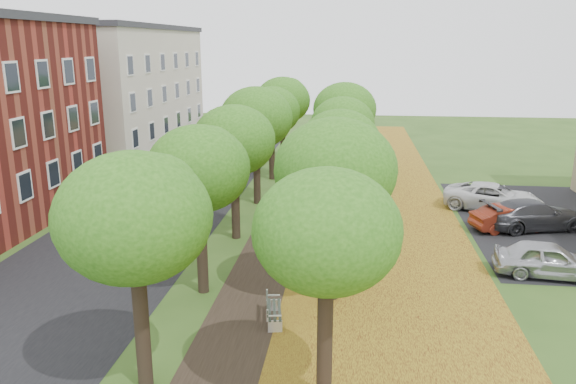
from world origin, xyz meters
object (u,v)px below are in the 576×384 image
(bench, at_px, (273,310))
(car_red, at_px, (510,218))
(car_silver, at_px, (549,259))
(car_grey, at_px, (534,215))
(car_white, at_px, (493,197))

(bench, height_order, car_red, car_red)
(car_red, bearing_deg, bench, 118.61)
(car_silver, relative_size, car_red, 1.09)
(car_silver, xyz_separation_m, car_grey, (1.20, 6.04, 0.03))
(bench, xyz_separation_m, car_silver, (10.31, 4.94, 0.30))
(car_red, height_order, car_grey, car_grey)
(car_silver, distance_m, car_grey, 6.16)
(car_red, bearing_deg, car_white, -17.29)
(car_silver, bearing_deg, bench, 122.21)
(bench, bearing_deg, car_silver, -73.61)
(car_grey, bearing_deg, car_silver, 152.71)
(car_grey, bearing_deg, bench, 117.63)
(bench, relative_size, car_grey, 0.34)
(car_white, bearing_deg, car_red, -160.96)
(car_grey, relative_size, car_white, 0.96)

